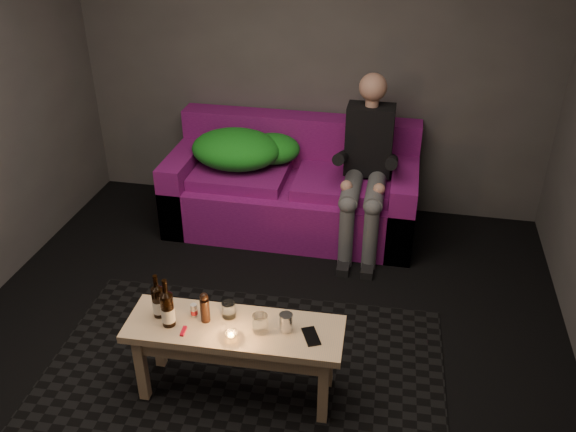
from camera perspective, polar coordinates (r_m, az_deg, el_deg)
name	(u,v)px	position (r m, az deg, el deg)	size (l,w,h in m)	color
floor	(248,370)	(3.87, -3.81, -14.19)	(4.50, 4.50, 0.00)	black
room	(259,87)	(3.40, -2.68, 11.93)	(4.50, 4.50, 4.50)	silver
rug	(240,384)	(3.79, -4.50, -15.41)	(2.42, 1.76, 0.01)	black
sofa	(293,190)	(5.15, 0.48, 2.45)	(2.03, 0.92, 0.87)	#700E69
green_blanket	(243,149)	(5.09, -4.26, 6.26)	(0.90, 0.61, 0.31)	#1B961D
person	(366,163)	(4.77, 7.35, 4.99)	(0.37, 0.84, 1.36)	black
coffee_table	(235,338)	(3.48, -4.99, -11.33)	(1.22, 0.43, 0.49)	#DAAF80
beer_bottle_a	(158,301)	(3.49, -12.06, -7.79)	(0.07, 0.07, 0.27)	black
beer_bottle_b	(167,309)	(3.41, -11.21, -8.49)	(0.08, 0.08, 0.30)	black
salt_shaker	(194,310)	(3.49, -8.79, -8.71)	(0.04, 0.04, 0.08)	silver
pepper_mill	(205,311)	(3.43, -7.77, -8.76)	(0.05, 0.05, 0.14)	black
tumbler_back	(229,310)	(3.46, -5.56, -8.72)	(0.08, 0.08, 0.09)	white
tealight	(231,336)	(3.32, -5.34, -11.14)	(0.07, 0.07, 0.05)	white
tumbler_front	(260,323)	(3.34, -2.63, -10.01)	(0.08, 0.08, 0.11)	white
steel_cup	(286,322)	(3.35, -0.19, -9.91)	(0.08, 0.08, 0.10)	silver
smartphone	(311,336)	(3.34, 2.17, -11.18)	(0.07, 0.15, 0.01)	black
red_lighter	(183,331)	(3.41, -9.76, -10.56)	(0.02, 0.08, 0.01)	#B30B21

